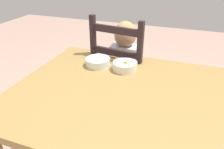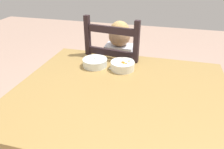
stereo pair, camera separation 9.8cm
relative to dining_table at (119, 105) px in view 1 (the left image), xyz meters
The scene contains 6 objects.
dining_table is the anchor object (origin of this frame).
dining_chair 0.59m from the dining_table, 105.32° to the left, with size 0.47×0.47×1.02m.
child_figure 0.57m from the dining_table, 104.65° to the left, with size 0.32×0.31×0.96m.
bowl_of_peas 0.38m from the dining_table, 132.92° to the left, with size 0.17×0.17×0.05m.
bowl_of_carrots 0.29m from the dining_table, 100.34° to the left, with size 0.16×0.16×0.06m.
spoon 0.29m from the dining_table, 110.97° to the left, with size 0.13×0.09×0.01m.
Camera 1 is at (0.30, -0.96, 1.36)m, focal length 34.05 mm.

